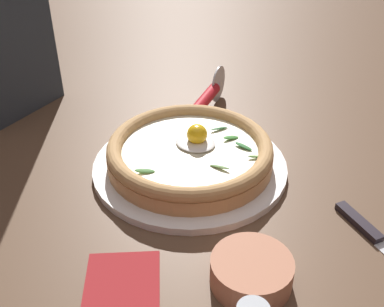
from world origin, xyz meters
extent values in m
cube|color=brown|center=(0.00, 0.00, -0.01)|extent=(2.40, 2.40, 0.03)
cylinder|color=white|center=(0.00, 0.01, 0.01)|extent=(0.31, 0.31, 0.01)
cylinder|color=tan|center=(0.00, 0.01, 0.02)|extent=(0.26, 0.26, 0.02)
torus|color=tan|center=(0.00, 0.01, 0.04)|extent=(0.26, 0.26, 0.02)
cylinder|color=beige|center=(0.00, 0.01, 0.04)|extent=(0.22, 0.22, 0.00)
ellipsoid|color=white|center=(0.00, 0.03, 0.04)|extent=(0.07, 0.06, 0.01)
sphere|color=yellow|center=(0.00, 0.03, 0.06)|extent=(0.03, 0.03, 0.03)
ellipsoid|color=#628C4C|center=(0.07, -0.01, 0.04)|extent=(0.03, 0.01, 0.01)
ellipsoid|color=#528E46|center=(-0.02, -0.08, 0.04)|extent=(0.03, 0.03, 0.01)
ellipsoid|color=#507F37|center=(0.10, 0.04, 0.04)|extent=(0.03, 0.02, 0.01)
ellipsoid|color=#286C2E|center=(0.07, 0.06, 0.04)|extent=(0.03, 0.01, 0.01)
ellipsoid|color=#3E8C37|center=(0.04, 0.07, 0.04)|extent=(0.02, 0.03, 0.01)
ellipsoid|color=#3E7D48|center=(0.01, 0.08, 0.04)|extent=(0.02, 0.03, 0.01)
cylinder|color=#B87354|center=(0.19, -0.15, 0.02)|extent=(0.10, 0.10, 0.04)
cylinder|color=silver|center=(-0.08, 0.24, 0.04)|extent=(0.02, 0.07, 0.07)
cylinder|color=silver|center=(-0.08, 0.23, 0.04)|extent=(0.01, 0.02, 0.01)
cylinder|color=red|center=(-0.07, 0.18, 0.04)|extent=(0.04, 0.10, 0.02)
cube|color=black|center=(0.27, 0.02, 0.01)|extent=(0.08, 0.06, 0.01)
cube|color=maroon|center=(0.07, -0.25, 0.00)|extent=(0.16, 0.17, 0.01)
camera|label=1|loc=(0.34, -0.52, 0.45)|focal=44.34mm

